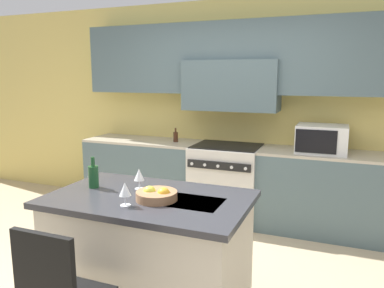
# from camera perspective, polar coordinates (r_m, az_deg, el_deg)

# --- Properties ---
(back_cabinetry) EXTENTS (10.00, 0.46, 2.70)m
(back_cabinetry) POSITION_cam_1_polar(r_m,az_deg,el_deg) (4.73, 6.44, 8.37)
(back_cabinetry) COLOR #DBC166
(back_cabinetry) RESTS_ON ground_plane
(back_counter) EXTENTS (3.84, 0.62, 0.93)m
(back_counter) POSITION_cam_1_polar(r_m,az_deg,el_deg) (4.68, 5.35, -5.85)
(back_counter) COLOR #4C6066
(back_counter) RESTS_ON ground_plane
(range_stove) EXTENTS (0.82, 0.70, 0.94)m
(range_stove) POSITION_cam_1_polar(r_m,az_deg,el_deg) (4.66, 5.28, -5.87)
(range_stove) COLOR beige
(range_stove) RESTS_ON ground_plane
(microwave) EXTENTS (0.54, 0.44, 0.30)m
(microwave) POSITION_cam_1_polar(r_m,az_deg,el_deg) (4.37, 19.15, 0.77)
(microwave) COLOR silver
(microwave) RESTS_ON back_counter
(kitchen_island) EXTENTS (1.48, 0.92, 0.89)m
(kitchen_island) POSITION_cam_1_polar(r_m,az_deg,el_deg) (2.97, -6.42, -16.03)
(kitchen_island) COLOR beige
(kitchen_island) RESTS_ON ground_plane
(wine_bottle) EXTENTS (0.08, 0.08, 0.25)m
(wine_bottle) POSITION_cam_1_polar(r_m,az_deg,el_deg) (3.07, -14.79, -4.73)
(wine_bottle) COLOR #194723
(wine_bottle) RESTS_ON kitchen_island
(wine_glass_near) EXTENTS (0.08, 0.08, 0.16)m
(wine_glass_near) POSITION_cam_1_polar(r_m,az_deg,el_deg) (2.59, -10.17, -6.92)
(wine_glass_near) COLOR white
(wine_glass_near) RESTS_ON kitchen_island
(wine_glass_far) EXTENTS (0.08, 0.08, 0.16)m
(wine_glass_far) POSITION_cam_1_polar(r_m,az_deg,el_deg) (2.94, -8.06, -4.74)
(wine_glass_far) COLOR white
(wine_glass_far) RESTS_ON kitchen_island
(fruit_bowl) EXTENTS (0.30, 0.30, 0.10)m
(fruit_bowl) POSITION_cam_1_polar(r_m,az_deg,el_deg) (2.70, -5.42, -7.75)
(fruit_bowl) COLOR #996B47
(fruit_bowl) RESTS_ON kitchen_island
(oil_bottle_on_counter) EXTENTS (0.06, 0.06, 0.18)m
(oil_bottle_on_counter) POSITION_cam_1_polar(r_m,az_deg,el_deg) (4.81, -2.51, 1.14)
(oil_bottle_on_counter) COLOR #422314
(oil_bottle_on_counter) RESTS_ON back_counter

